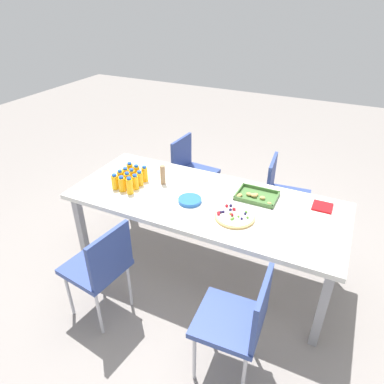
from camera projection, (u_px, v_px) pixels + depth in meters
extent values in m
plane|color=gray|center=(203.00, 266.00, 3.18)|extent=(12.00, 12.00, 0.00)
cube|color=silver|center=(205.00, 201.00, 2.82)|extent=(2.22, 0.92, 0.04)
cube|color=#99999E|center=(82.00, 229.00, 3.09)|extent=(0.06, 0.06, 0.69)
cube|color=#99999E|center=(321.00, 310.00, 2.33)|extent=(0.06, 0.06, 0.69)
cube|color=#99999E|center=(130.00, 190.00, 3.68)|extent=(0.06, 0.06, 0.69)
cube|color=#99999E|center=(334.00, 244.00, 2.91)|extent=(0.06, 0.06, 0.69)
cube|color=#33478C|center=(228.00, 321.00, 2.13)|extent=(0.42, 0.42, 0.04)
cube|color=#33478C|center=(261.00, 309.00, 1.97)|extent=(0.05, 0.38, 0.38)
cylinder|color=silver|center=(194.00, 358.00, 2.18)|extent=(0.02, 0.02, 0.41)
cylinder|color=silver|center=(212.00, 319.00, 2.43)|extent=(0.02, 0.02, 0.41)
cylinder|color=silver|center=(244.00, 377.00, 2.07)|extent=(0.02, 0.02, 0.41)
cylinder|color=silver|center=(256.00, 334.00, 2.33)|extent=(0.02, 0.02, 0.41)
cube|color=#33478C|center=(95.00, 266.00, 2.54)|extent=(0.45, 0.45, 0.04)
cube|color=#33478C|center=(110.00, 256.00, 2.35)|extent=(0.08, 0.38, 0.38)
cylinder|color=silver|center=(69.00, 295.00, 2.62)|extent=(0.02, 0.02, 0.41)
cylinder|color=silver|center=(101.00, 270.00, 2.85)|extent=(0.02, 0.02, 0.41)
cylinder|color=silver|center=(99.00, 314.00, 2.47)|extent=(0.02, 0.02, 0.41)
cylinder|color=silver|center=(130.00, 286.00, 2.70)|extent=(0.02, 0.02, 0.41)
cube|color=#33478C|center=(288.00, 198.00, 3.36)|extent=(0.44, 0.44, 0.04)
cube|color=#33478C|center=(271.00, 177.00, 3.31)|extent=(0.07, 0.38, 0.38)
cylinder|color=silver|center=(302.00, 213.00, 3.56)|extent=(0.02, 0.02, 0.41)
cylinder|color=silver|center=(300.00, 231.00, 3.30)|extent=(0.02, 0.02, 0.41)
cylinder|color=silver|center=(271.00, 207.00, 3.66)|extent=(0.02, 0.02, 0.41)
cylinder|color=silver|center=(266.00, 224.00, 3.40)|extent=(0.02, 0.02, 0.41)
cube|color=#33478C|center=(196.00, 174.00, 3.78)|extent=(0.43, 0.43, 0.04)
cube|color=#33478C|center=(182.00, 154.00, 3.76)|extent=(0.06, 0.38, 0.38)
cylinder|color=silver|center=(215.00, 190.00, 3.96)|extent=(0.02, 0.02, 0.41)
cylinder|color=silver|center=(202.00, 204.00, 3.72)|extent=(0.02, 0.02, 0.41)
cylinder|color=silver|center=(191.00, 184.00, 4.09)|extent=(0.02, 0.02, 0.41)
cylinder|color=silver|center=(177.00, 196.00, 3.86)|extent=(0.02, 0.02, 0.41)
cylinder|color=#F9AE14|center=(115.00, 182.00, 2.92)|extent=(0.06, 0.06, 0.12)
cylinder|color=blue|center=(114.00, 175.00, 2.88)|extent=(0.04, 0.04, 0.02)
cylinder|color=#F9AB14|center=(122.00, 184.00, 2.89)|extent=(0.06, 0.06, 0.12)
cylinder|color=blue|center=(121.00, 177.00, 2.85)|extent=(0.04, 0.04, 0.02)
cylinder|color=#F9AE14|center=(130.00, 186.00, 2.85)|extent=(0.06, 0.06, 0.13)
cylinder|color=blue|center=(129.00, 178.00, 2.81)|extent=(0.04, 0.04, 0.02)
cylinder|color=#F9AD14|center=(121.00, 179.00, 2.97)|extent=(0.05, 0.05, 0.13)
cylinder|color=blue|center=(120.00, 171.00, 2.93)|extent=(0.03, 0.03, 0.02)
cylinder|color=#F9AE14|center=(128.00, 181.00, 2.94)|extent=(0.05, 0.05, 0.13)
cylinder|color=blue|center=(127.00, 173.00, 2.90)|extent=(0.04, 0.04, 0.02)
cylinder|color=#F9AF14|center=(135.00, 183.00, 2.92)|extent=(0.05, 0.05, 0.12)
cylinder|color=blue|center=(135.00, 175.00, 2.88)|extent=(0.04, 0.04, 0.02)
cylinder|color=#F9AC14|center=(126.00, 175.00, 3.03)|extent=(0.06, 0.06, 0.12)
cylinder|color=blue|center=(125.00, 169.00, 3.00)|extent=(0.04, 0.04, 0.02)
cylinder|color=#F9AD14|center=(132.00, 177.00, 3.00)|extent=(0.05, 0.05, 0.12)
cylinder|color=blue|center=(131.00, 170.00, 2.96)|extent=(0.04, 0.04, 0.02)
cylinder|color=#F9AC14|center=(140.00, 179.00, 2.97)|extent=(0.06, 0.06, 0.12)
cylinder|color=blue|center=(139.00, 172.00, 2.94)|extent=(0.04, 0.04, 0.02)
cylinder|color=#F9AC14|center=(130.00, 171.00, 3.08)|extent=(0.06, 0.06, 0.13)
cylinder|color=blue|center=(129.00, 163.00, 3.05)|extent=(0.04, 0.04, 0.02)
cylinder|color=#FAAC14|center=(137.00, 173.00, 3.05)|extent=(0.05, 0.05, 0.13)
cylinder|color=blue|center=(136.00, 166.00, 3.02)|extent=(0.04, 0.04, 0.02)
cylinder|color=#FAAC14|center=(145.00, 174.00, 3.03)|extent=(0.05, 0.05, 0.13)
cylinder|color=blue|center=(144.00, 167.00, 3.00)|extent=(0.03, 0.03, 0.02)
cylinder|color=tan|center=(235.00, 217.00, 2.57)|extent=(0.30, 0.30, 0.02)
cylinder|color=white|center=(235.00, 216.00, 2.57)|extent=(0.28, 0.28, 0.01)
sphere|color=#66B238|center=(231.00, 214.00, 2.57)|extent=(0.02, 0.02, 0.02)
sphere|color=#1E1947|center=(242.00, 219.00, 2.52)|extent=(0.02, 0.02, 0.02)
sphere|color=#66B238|center=(246.00, 212.00, 2.59)|extent=(0.02, 0.02, 0.02)
sphere|color=red|center=(227.00, 206.00, 2.66)|extent=(0.03, 0.03, 0.03)
sphere|color=#66B238|center=(232.00, 215.00, 2.55)|extent=(0.02, 0.02, 0.02)
sphere|color=red|center=(234.00, 209.00, 2.62)|extent=(0.03, 0.03, 0.03)
sphere|color=#1E1947|center=(221.00, 212.00, 2.59)|extent=(0.02, 0.02, 0.02)
sphere|color=#1E1947|center=(232.00, 219.00, 2.52)|extent=(0.02, 0.02, 0.02)
sphere|color=#66B238|center=(248.00, 217.00, 2.53)|extent=(0.02, 0.02, 0.02)
sphere|color=#66B238|center=(232.00, 219.00, 2.51)|extent=(0.02, 0.02, 0.02)
sphere|color=red|center=(218.00, 214.00, 2.56)|extent=(0.02, 0.02, 0.02)
sphere|color=#1E1947|center=(223.00, 212.00, 2.59)|extent=(0.02, 0.02, 0.02)
sphere|color=#1E1947|center=(245.00, 214.00, 2.57)|extent=(0.02, 0.02, 0.02)
sphere|color=#66B238|center=(238.00, 216.00, 2.54)|extent=(0.02, 0.02, 0.02)
sphere|color=red|center=(232.00, 215.00, 2.55)|extent=(0.03, 0.03, 0.03)
sphere|color=#1E1947|center=(230.00, 210.00, 2.62)|extent=(0.02, 0.02, 0.02)
sphere|color=red|center=(219.00, 213.00, 2.58)|extent=(0.03, 0.03, 0.03)
sphere|color=#66B238|center=(233.00, 218.00, 2.52)|extent=(0.02, 0.02, 0.02)
sphere|color=#1E1947|center=(231.00, 206.00, 2.66)|extent=(0.02, 0.02, 0.02)
cube|color=#477238|center=(257.00, 197.00, 2.83)|extent=(0.32, 0.25, 0.01)
cube|color=#477238|center=(253.00, 202.00, 2.73)|extent=(0.32, 0.01, 0.03)
cube|color=#477238|center=(261.00, 189.00, 2.91)|extent=(0.32, 0.01, 0.03)
cube|color=#477238|center=(239.00, 191.00, 2.88)|extent=(0.01, 0.25, 0.03)
cube|color=#477238|center=(276.00, 200.00, 2.76)|extent=(0.01, 0.25, 0.03)
ellipsoid|color=tan|center=(249.00, 194.00, 2.83)|extent=(0.05, 0.04, 0.03)
ellipsoid|color=tan|center=(262.00, 198.00, 2.78)|extent=(0.04, 0.03, 0.03)
ellipsoid|color=tan|center=(269.00, 203.00, 2.72)|extent=(0.03, 0.02, 0.02)
ellipsoid|color=tan|center=(240.00, 195.00, 2.82)|extent=(0.04, 0.03, 0.02)
ellipsoid|color=tan|center=(256.00, 194.00, 2.83)|extent=(0.04, 0.03, 0.02)
ellipsoid|color=tan|center=(253.00, 195.00, 2.82)|extent=(0.05, 0.03, 0.03)
ellipsoid|color=tan|center=(254.00, 195.00, 2.81)|extent=(0.05, 0.04, 0.03)
ellipsoid|color=tan|center=(263.00, 198.00, 2.79)|extent=(0.04, 0.03, 0.02)
ellipsoid|color=tan|center=(239.00, 196.00, 2.81)|extent=(0.04, 0.03, 0.02)
cylinder|color=blue|center=(190.00, 202.00, 2.77)|extent=(0.19, 0.19, 0.00)
cylinder|color=blue|center=(190.00, 201.00, 2.76)|extent=(0.19, 0.19, 0.00)
cylinder|color=blue|center=(190.00, 201.00, 2.76)|extent=(0.19, 0.19, 0.00)
cylinder|color=blue|center=(190.00, 200.00, 2.76)|extent=(0.19, 0.19, 0.00)
cylinder|color=blue|center=(190.00, 199.00, 2.76)|extent=(0.19, 0.19, 0.00)
cylinder|color=blue|center=(190.00, 199.00, 2.75)|extent=(0.19, 0.19, 0.00)
cube|color=red|center=(322.00, 207.00, 2.70)|extent=(0.15, 0.15, 0.01)
cylinder|color=#9E7A56|center=(163.00, 175.00, 2.98)|extent=(0.04, 0.04, 0.17)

